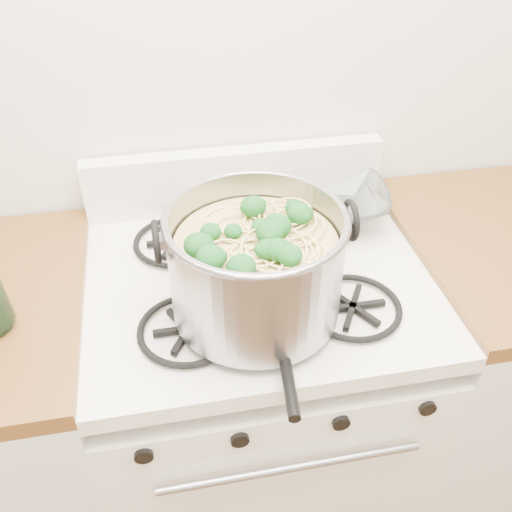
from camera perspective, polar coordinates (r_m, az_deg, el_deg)
The scene contains 5 objects.
gas_range at distance 1.61m, azimuth 0.20°, elevation -14.86°, with size 0.76×0.66×0.92m.
counter_left at distance 1.61m, azimuth -18.49°, elevation -16.24°, with size 0.25×0.65×0.92m.
stock_pot at distance 1.09m, azimuth -0.00°, elevation -1.09°, with size 0.37×0.34×0.23m.
spatula at distance 1.14m, azimuth 2.10°, elevation -5.63°, with size 0.29×0.31×0.02m, color black, non-canonical shape.
glass_bowl at distance 1.45m, azimuth 7.94°, elevation 4.94°, with size 0.10×0.10×0.03m, color white.
Camera 1 is at (-0.19, 0.30, 1.72)m, focal length 40.00 mm.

